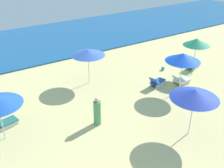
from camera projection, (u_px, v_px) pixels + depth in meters
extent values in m
cube|color=#1C5892|center=(54.00, 39.00, 27.09)|extent=(60.00, 11.19, 0.12)
cylinder|color=silver|center=(191.00, 116.00, 13.33)|extent=(0.05, 0.05, 2.09)
cone|color=#2840B5|center=(195.00, 94.00, 12.73)|extent=(2.36, 2.36, 0.47)
cylinder|color=silver|center=(89.00, 69.00, 18.31)|extent=(0.05, 0.05, 2.06)
cone|color=#365EB8|center=(88.00, 52.00, 17.75)|extent=(2.28, 2.28, 0.37)
cylinder|color=silver|center=(194.00, 60.00, 19.46)|extent=(0.05, 0.05, 2.26)
cone|color=#25875F|center=(197.00, 42.00, 18.82)|extent=(1.87, 1.87, 0.49)
cube|color=silver|center=(197.00, 68.00, 20.72)|extent=(1.08, 0.38, 0.24)
cube|color=silver|center=(190.00, 66.00, 21.04)|extent=(1.08, 0.38, 0.24)
cube|color=#21806D|center=(193.00, 65.00, 20.81)|extent=(1.39, 1.02, 0.06)
cube|color=#21806D|center=(190.00, 65.00, 20.33)|extent=(0.51, 0.71, 0.44)
cylinder|color=silver|center=(2.00, 122.00, 13.00)|extent=(0.05, 0.05, 1.99)
cube|color=silver|center=(9.00, 126.00, 14.13)|extent=(1.01, 0.26, 0.24)
cube|color=silver|center=(4.00, 122.00, 14.47)|extent=(1.01, 0.26, 0.24)
cube|color=#266E69|center=(6.00, 122.00, 14.23)|extent=(1.25, 0.88, 0.06)
cylinder|color=silver|center=(181.00, 76.00, 17.24)|extent=(0.05, 0.05, 2.13)
cone|color=blue|center=(183.00, 57.00, 16.62)|extent=(2.20, 2.20, 0.52)
cube|color=silver|center=(161.00, 85.00, 18.26)|extent=(1.02, 0.30, 0.25)
cube|color=silver|center=(155.00, 82.00, 18.55)|extent=(1.02, 0.30, 0.25)
cube|color=#2954B1|center=(158.00, 81.00, 18.33)|extent=(1.27, 0.84, 0.06)
cube|color=#2954B1|center=(153.00, 81.00, 17.88)|extent=(0.45, 0.60, 0.48)
cube|color=silver|center=(185.00, 83.00, 18.43)|extent=(1.08, 0.06, 0.25)
cube|color=silver|center=(179.00, 80.00, 18.84)|extent=(1.08, 0.06, 0.25)
cube|color=white|center=(182.00, 80.00, 18.56)|extent=(1.22, 0.67, 0.06)
cube|color=white|center=(177.00, 79.00, 18.19)|extent=(0.36, 0.62, 0.45)
cylinder|color=#539463|center=(97.00, 113.00, 14.22)|extent=(0.42, 0.42, 1.40)
sphere|color=beige|center=(97.00, 100.00, 13.84)|extent=(0.23, 0.23, 0.23)
sphere|color=#3F95D9|center=(163.00, 68.00, 20.57)|extent=(0.28, 0.28, 0.28)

